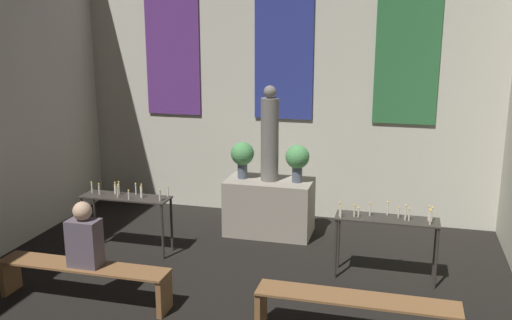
{
  "coord_description": "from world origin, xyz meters",
  "views": [
    {
      "loc": [
        1.92,
        1.35,
        3.18
      ],
      "look_at": [
        0.0,
        8.63,
        1.35
      ],
      "focal_mm": 40.0,
      "sensor_mm": 36.0,
      "label": 1
    }
  ],
  "objects_px": {
    "altar": "(269,207)",
    "pew_back_left": "(84,275)",
    "candle_rack_left": "(126,204)",
    "statue": "(270,137)",
    "candle_rack_right": "(387,227)",
    "flower_vase_left": "(242,155)",
    "person_seated": "(84,237)",
    "flower_vase_right": "(297,159)",
    "pew_back_right": "(356,308)"
  },
  "relations": [
    {
      "from": "altar",
      "to": "pew_back_left",
      "type": "xyz_separation_m",
      "value": [
        -1.56,
        -2.71,
        -0.09
      ]
    },
    {
      "from": "candle_rack_left",
      "to": "statue",
      "type": "bearing_deg",
      "value": 33.42
    },
    {
      "from": "candle_rack_right",
      "to": "statue",
      "type": "bearing_deg",
      "value": 146.68
    },
    {
      "from": "candle_rack_right",
      "to": "pew_back_left",
      "type": "distance_m",
      "value": 3.7
    },
    {
      "from": "candle_rack_left",
      "to": "flower_vase_left",
      "type": "bearing_deg",
      "value": 40.88
    },
    {
      "from": "flower_vase_left",
      "to": "pew_back_left",
      "type": "xyz_separation_m",
      "value": [
        -1.13,
        -2.71,
        -0.87
      ]
    },
    {
      "from": "person_seated",
      "to": "candle_rack_right",
      "type": "bearing_deg",
      "value": 24.85
    },
    {
      "from": "altar",
      "to": "flower_vase_left",
      "type": "height_order",
      "value": "flower_vase_left"
    },
    {
      "from": "altar",
      "to": "flower_vase_right",
      "type": "relative_size",
      "value": 2.31
    },
    {
      "from": "pew_back_left",
      "to": "pew_back_right",
      "type": "height_order",
      "value": "same"
    },
    {
      "from": "candle_rack_left",
      "to": "person_seated",
      "type": "distance_m",
      "value": 1.56
    },
    {
      "from": "statue",
      "to": "pew_back_left",
      "type": "bearing_deg",
      "value": -119.9
    },
    {
      "from": "candle_rack_left",
      "to": "pew_back_left",
      "type": "height_order",
      "value": "candle_rack_left"
    },
    {
      "from": "flower_vase_right",
      "to": "candle_rack_left",
      "type": "height_order",
      "value": "flower_vase_right"
    },
    {
      "from": "candle_rack_right",
      "to": "person_seated",
      "type": "height_order",
      "value": "person_seated"
    },
    {
      "from": "flower_vase_right",
      "to": "pew_back_left",
      "type": "distance_m",
      "value": 3.47
    },
    {
      "from": "altar",
      "to": "person_seated",
      "type": "relative_size",
      "value": 1.71
    },
    {
      "from": "flower_vase_right",
      "to": "pew_back_left",
      "type": "xyz_separation_m",
      "value": [
        -1.98,
        -2.71,
        -0.87
      ]
    },
    {
      "from": "statue",
      "to": "candle_rack_left",
      "type": "height_order",
      "value": "statue"
    },
    {
      "from": "flower_vase_left",
      "to": "pew_back_right",
      "type": "height_order",
      "value": "flower_vase_left"
    },
    {
      "from": "pew_back_left",
      "to": "pew_back_right",
      "type": "bearing_deg",
      "value": 0.0
    },
    {
      "from": "person_seated",
      "to": "pew_back_left",
      "type": "bearing_deg",
      "value": 180.0
    },
    {
      "from": "flower_vase_left",
      "to": "pew_back_left",
      "type": "relative_size",
      "value": 0.27
    },
    {
      "from": "statue",
      "to": "person_seated",
      "type": "xyz_separation_m",
      "value": [
        -1.51,
        -2.71,
        -0.72
      ]
    },
    {
      "from": "altar",
      "to": "candle_rack_right",
      "type": "distance_m",
      "value": 2.16
    },
    {
      "from": "statue",
      "to": "pew_back_left",
      "type": "distance_m",
      "value": 3.34
    },
    {
      "from": "altar",
      "to": "statue",
      "type": "xyz_separation_m",
      "value": [
        0.0,
        0.0,
        1.1
      ]
    },
    {
      "from": "pew_back_right",
      "to": "altar",
      "type": "bearing_deg",
      "value": 119.9
    },
    {
      "from": "candle_rack_left",
      "to": "pew_back_right",
      "type": "height_order",
      "value": "candle_rack_left"
    },
    {
      "from": "flower_vase_right",
      "to": "altar",
      "type": "bearing_deg",
      "value": 180.0
    },
    {
      "from": "altar",
      "to": "statue",
      "type": "bearing_deg",
      "value": 90.0
    },
    {
      "from": "altar",
      "to": "flower_vase_right",
      "type": "height_order",
      "value": "flower_vase_right"
    },
    {
      "from": "candle_rack_left",
      "to": "person_seated",
      "type": "height_order",
      "value": "person_seated"
    },
    {
      "from": "candle_rack_right",
      "to": "person_seated",
      "type": "relative_size",
      "value": 1.66
    },
    {
      "from": "altar",
      "to": "person_seated",
      "type": "height_order",
      "value": "person_seated"
    },
    {
      "from": "flower_vase_right",
      "to": "pew_back_left",
      "type": "height_order",
      "value": "flower_vase_right"
    },
    {
      "from": "flower_vase_right",
      "to": "candle_rack_right",
      "type": "height_order",
      "value": "flower_vase_right"
    },
    {
      "from": "altar",
      "to": "candle_rack_right",
      "type": "relative_size",
      "value": 1.03
    },
    {
      "from": "altar",
      "to": "candle_rack_right",
      "type": "bearing_deg",
      "value": -33.32
    },
    {
      "from": "statue",
      "to": "candle_rack_right",
      "type": "height_order",
      "value": "statue"
    },
    {
      "from": "pew_back_right",
      "to": "flower_vase_right",
      "type": "bearing_deg",
      "value": 112.71
    },
    {
      "from": "flower_vase_left",
      "to": "candle_rack_right",
      "type": "height_order",
      "value": "flower_vase_left"
    },
    {
      "from": "altar",
      "to": "statue",
      "type": "distance_m",
      "value": 1.1
    },
    {
      "from": "pew_back_right",
      "to": "statue",
      "type": "bearing_deg",
      "value": 119.9
    },
    {
      "from": "flower_vase_right",
      "to": "candle_rack_left",
      "type": "bearing_deg",
      "value": -151.93
    },
    {
      "from": "flower_vase_left",
      "to": "candle_rack_right",
      "type": "xyz_separation_m",
      "value": [
        2.22,
        -1.18,
        -0.52
      ]
    },
    {
      "from": "flower_vase_left",
      "to": "person_seated",
      "type": "xyz_separation_m",
      "value": [
        -1.09,
        -2.71,
        -0.41
      ]
    },
    {
      "from": "flower_vase_right",
      "to": "candle_rack_right",
      "type": "distance_m",
      "value": 1.88
    },
    {
      "from": "candle_rack_left",
      "to": "pew_back_right",
      "type": "distance_m",
      "value": 3.69
    },
    {
      "from": "altar",
      "to": "pew_back_right",
      "type": "bearing_deg",
      "value": -60.1
    }
  ]
}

